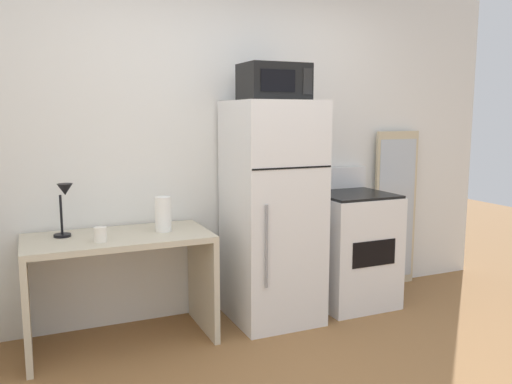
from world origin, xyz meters
TOP-DOWN VIEW (x-y plane):
  - wall_back_white at (0.00, 1.70)m, footprint 5.00×0.10m
  - desk at (-0.93, 1.32)m, footprint 1.21×0.62m
  - desk_lamp at (-1.25, 1.41)m, footprint 0.14×0.12m
  - coffee_mug at (-1.06, 1.18)m, footprint 0.08×0.08m
  - paper_towel_roll at (-0.62, 1.32)m, footprint 0.11×0.11m
  - refrigerator at (0.20, 1.31)m, footprint 0.62×0.67m
  - microwave at (0.20, 1.29)m, footprint 0.46×0.35m
  - oven_range at (0.93, 1.33)m, footprint 0.61×0.61m
  - leaning_mirror at (1.57, 1.59)m, footprint 0.44×0.03m

SIDE VIEW (x-z plane):
  - oven_range at x=0.93m, z-range -0.08..1.02m
  - desk at x=-0.93m, z-range 0.15..0.90m
  - leaning_mirror at x=1.57m, z-range 0.00..1.40m
  - coffee_mug at x=-1.06m, z-range 0.75..0.84m
  - refrigerator at x=0.20m, z-range 0.00..1.65m
  - paper_towel_roll at x=-0.62m, z-range 0.75..0.99m
  - desk_lamp at x=-1.25m, z-range 0.81..1.17m
  - wall_back_white at x=0.00m, z-range 0.00..2.60m
  - microwave at x=0.20m, z-range 1.65..1.91m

